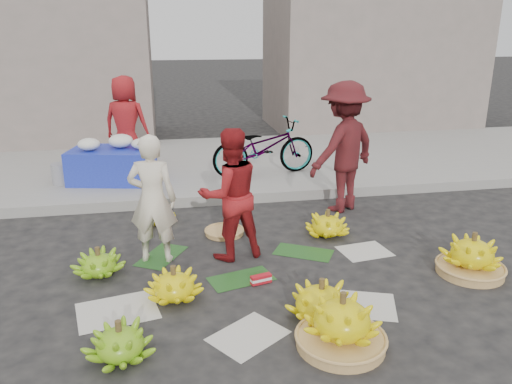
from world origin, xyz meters
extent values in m
plane|color=black|center=(0.00, 0.00, 0.00)|extent=(80.00, 80.00, 0.00)
cube|color=gray|center=(0.00, 2.20, 0.07)|extent=(40.00, 0.25, 0.15)
cube|color=gray|center=(0.00, 4.30, 0.06)|extent=(40.00, 4.00, 0.12)
cube|color=gray|center=(-4.00, 7.20, 2.00)|extent=(6.00, 3.00, 4.00)
cube|color=gray|center=(4.50, 7.70, 2.50)|extent=(5.00, 3.00, 5.00)
cylinder|color=#4C391E|center=(-0.78, -0.47, 0.28)|extent=(0.05, 0.05, 0.12)
cylinder|color=#4C391E|center=(-1.22, -1.30, 0.27)|extent=(0.05, 0.05, 0.12)
cylinder|color=#B2854B|center=(0.51, -1.47, 0.04)|extent=(0.71, 0.71, 0.09)
cylinder|color=#4C391E|center=(0.51, -1.47, 0.42)|extent=(0.05, 0.05, 0.12)
cylinder|color=#4C391E|center=(0.47, -1.05, 0.33)|extent=(0.05, 0.05, 0.12)
cylinder|color=#B2854B|center=(2.27, -0.52, 0.04)|extent=(0.68, 0.68, 0.09)
cylinder|color=#4C391E|center=(2.27, -0.52, 0.40)|extent=(0.05, 0.05, 0.12)
cylinder|color=#4C391E|center=(1.13, 0.74, 0.28)|extent=(0.05, 0.05, 0.12)
cylinder|color=#4C391E|center=(-1.53, 0.16, 0.25)|extent=(0.05, 0.05, 0.12)
cylinder|color=#4C391E|center=(-0.93, 1.56, 0.22)|extent=(0.05, 0.05, 0.12)
cylinder|color=#B2854B|center=(-0.12, 1.01, 0.03)|extent=(0.60, 0.60, 0.05)
cube|color=red|center=(0.08, -0.33, 0.05)|extent=(0.22, 0.12, 0.09)
imported|color=#EEE2C8|center=(-0.95, 0.42, 0.71)|extent=(0.57, 0.43, 1.42)
imported|color=#A5191A|center=(-0.13, 0.36, 0.73)|extent=(0.82, 0.70, 1.46)
imported|color=maroon|center=(1.62, 1.62, 0.90)|extent=(1.34, 1.15, 1.79)
cube|color=#1A28AD|center=(-1.63, 3.23, 0.38)|extent=(1.40, 1.04, 0.53)
ellipsoid|color=silver|center=(-1.95, 3.17, 0.74)|extent=(0.34, 0.34, 0.19)
ellipsoid|color=silver|center=(-1.47, 3.28, 0.75)|extent=(0.38, 0.38, 0.21)
ellipsoid|color=silver|center=(-1.16, 3.12, 0.73)|extent=(0.29, 0.29, 0.16)
cylinder|color=gray|center=(-2.42, 3.22, 0.28)|extent=(0.29, 0.29, 0.33)
imported|color=#A5191A|center=(-1.42, 4.00, 0.92)|extent=(0.91, 0.74, 1.60)
imported|color=gray|center=(0.82, 3.17, 0.58)|extent=(0.89, 1.84, 0.93)
camera|label=1|loc=(-0.79, -4.73, 2.42)|focal=35.00mm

